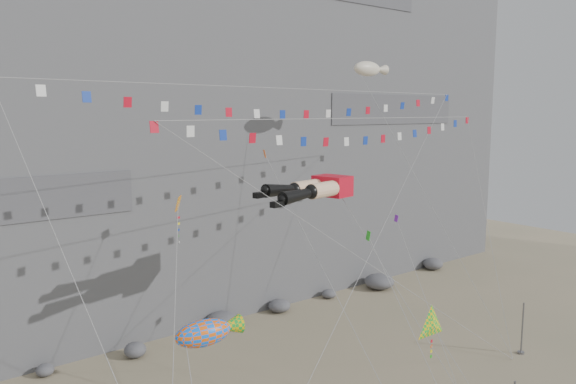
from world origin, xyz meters
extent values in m
cube|color=slate|center=(0.00, 32.00, 25.00)|extent=(80.00, 28.00, 50.00)
cylinder|color=slate|center=(14.71, -1.11, 1.96)|extent=(0.12, 0.12, 3.92)
cube|color=red|center=(2.38, 6.31, 12.78)|extent=(2.11, 2.61, 1.37)
cylinder|color=#FFCC9F|center=(0.55, 5.24, 12.78)|extent=(2.48, 1.45, 1.02)
sphere|color=black|center=(-0.59, 5.02, 12.78)|extent=(0.93, 0.93, 0.93)
cone|color=black|center=(-1.94, 4.75, 12.71)|extent=(2.89, 1.37, 0.95)
cube|color=black|center=(-3.76, 4.39, 12.39)|extent=(0.96, 0.57, 0.34)
cylinder|color=#FFCC9F|center=(0.28, 6.59, 12.78)|extent=(2.48, 1.45, 1.02)
sphere|color=black|center=(-0.86, 6.36, 12.78)|extent=(0.93, 0.93, 0.93)
cone|color=black|center=(-2.21, 6.10, 12.92)|extent=(2.91, 1.38, 1.02)
cube|color=black|center=(-4.03, 5.73, 12.82)|extent=(0.96, 0.57, 0.34)
cylinder|color=gray|center=(1.63, -1.00, 6.42)|extent=(0.03, 0.03, 19.45)
cylinder|color=gray|center=(-7.03, 1.32, 9.65)|extent=(0.03, 0.03, 27.26)
cylinder|color=gray|center=(8.05, 1.66, 8.69)|extent=(0.03, 0.03, 20.99)
cube|color=slate|center=(13.21, -1.31, 0.05)|extent=(0.16, 0.16, 0.10)
cylinder|color=gray|center=(-12.88, -0.07, 6.65)|extent=(0.03, 0.03, 15.65)
cylinder|color=gray|center=(11.82, 4.78, 10.62)|extent=(0.03, 0.03, 24.51)
cube|color=slate|center=(13.46, -1.21, 0.05)|extent=(0.16, 0.16, 0.10)
cylinder|color=gray|center=(-2.21, 1.00, 7.54)|extent=(0.03, 0.03, 21.01)
cylinder|color=gray|center=(4.10, -0.93, 5.30)|extent=(0.03, 0.03, 14.15)
cylinder|color=gray|center=(-0.16, -3.32, 5.42)|extent=(0.03, 0.03, 12.87)
camera|label=1|loc=(-23.29, -21.38, 17.73)|focal=35.00mm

